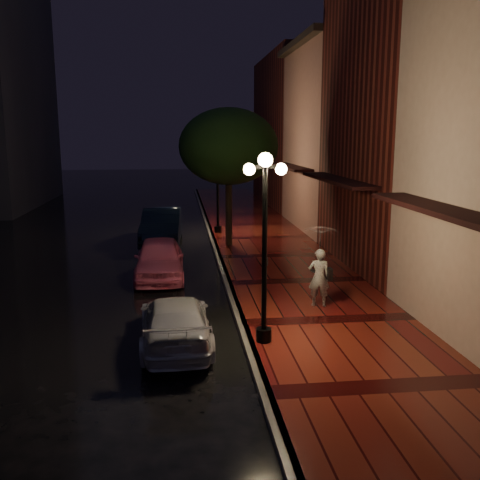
# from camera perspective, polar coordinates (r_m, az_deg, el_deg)

# --- Properties ---
(ground) EXTENTS (120.00, 120.00, 0.00)m
(ground) POSITION_cam_1_polar(r_m,az_deg,el_deg) (17.29, -1.26, -5.06)
(ground) COLOR black
(ground) RESTS_ON ground
(sidewalk) EXTENTS (4.50, 60.00, 0.15)m
(sidewalk) POSITION_cam_1_polar(r_m,az_deg,el_deg) (17.61, 6.07, -4.56)
(sidewalk) COLOR #490D0D
(sidewalk) RESTS_ON ground
(curb) EXTENTS (0.25, 60.00, 0.15)m
(curb) POSITION_cam_1_polar(r_m,az_deg,el_deg) (17.27, -1.26, -4.82)
(curb) COLOR #595451
(curb) RESTS_ON ground
(storefront_mid) EXTENTS (5.00, 8.00, 11.00)m
(storefront_mid) POSITION_cam_1_polar(r_m,az_deg,el_deg) (20.41, 18.56, 12.49)
(storefront_mid) COLOR #511914
(storefront_mid) RESTS_ON ground
(storefront_far) EXTENTS (5.00, 8.00, 9.00)m
(storefront_far) POSITION_cam_1_polar(r_m,az_deg,el_deg) (27.87, 11.39, 10.29)
(storefront_far) COLOR #8C5951
(storefront_far) RESTS_ON ground
(storefront_extra) EXTENTS (5.00, 12.00, 10.00)m
(storefront_extra) POSITION_cam_1_polar(r_m,az_deg,el_deg) (37.51, 6.65, 11.38)
(storefront_extra) COLOR #511914
(storefront_extra) RESTS_ON ground
(streetlamp_near) EXTENTS (0.96, 0.36, 4.31)m
(streetlamp_near) POSITION_cam_1_polar(r_m,az_deg,el_deg) (11.89, 2.64, 0.32)
(streetlamp_near) COLOR black
(streetlamp_near) RESTS_ON sidewalk
(streetlamp_far) EXTENTS (0.96, 0.36, 4.31)m
(streetlamp_far) POSITION_cam_1_polar(r_m,az_deg,el_deg) (25.69, -2.41, 6.19)
(streetlamp_far) COLOR black
(streetlamp_far) RESTS_ON sidewalk
(street_tree) EXTENTS (4.16, 4.16, 5.80)m
(street_tree) POSITION_cam_1_polar(r_m,az_deg,el_deg) (22.62, -1.20, 9.69)
(street_tree) COLOR black
(street_tree) RESTS_ON sidewalk
(pink_car) EXTENTS (1.66, 4.06, 1.38)m
(pink_car) POSITION_cam_1_polar(r_m,az_deg,el_deg) (18.41, -8.59, -1.96)
(pink_car) COLOR #D9597D
(pink_car) RESTS_ON ground
(navy_car) EXTENTS (1.88, 4.86, 1.58)m
(navy_car) POSITION_cam_1_polar(r_m,az_deg,el_deg) (24.30, -8.32, 1.49)
(navy_car) COLOR black
(navy_car) RESTS_ON ground
(silver_car) EXTENTS (1.74, 4.00, 1.15)m
(silver_car) POSITION_cam_1_polar(r_m,az_deg,el_deg) (12.64, -6.91, -8.63)
(silver_car) COLOR #B8B7BF
(silver_car) RESTS_ON ground
(woman_with_umbrella) EXTENTS (0.94, 0.96, 2.27)m
(woman_with_umbrella) POSITION_cam_1_polar(r_m,az_deg,el_deg) (14.78, 8.52, -1.40)
(woman_with_umbrella) COLOR white
(woman_with_umbrella) RESTS_ON sidewalk
(parking_meter) EXTENTS (0.14, 0.12, 1.27)m
(parking_meter) POSITION_cam_1_polar(r_m,az_deg,el_deg) (15.27, 2.74, -3.70)
(parking_meter) COLOR black
(parking_meter) RESTS_ON sidewalk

